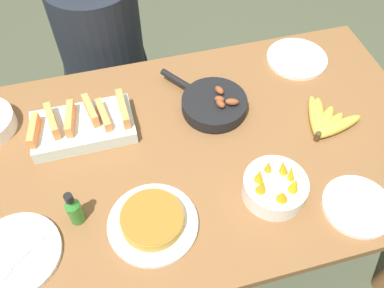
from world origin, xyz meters
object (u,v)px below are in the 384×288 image
(banana_bunch, at_px, (325,122))
(melon_tray, at_px, (83,125))
(empty_plate_far_right, at_px, (358,206))
(fruit_bowl_mango, at_px, (275,187))
(frittata_plate_center, at_px, (153,221))
(empty_plate_far_left, at_px, (16,254))
(hot_sauce_bottle, at_px, (74,209))
(skillet, at_px, (213,104))
(empty_plate_near_front, at_px, (297,59))
(person_figure, at_px, (108,73))

(banana_bunch, bearing_deg, melon_tray, 167.07)
(empty_plate_far_right, bearing_deg, fruit_bowl_mango, 154.08)
(melon_tray, distance_m, frittata_plate_center, 0.43)
(empty_plate_far_left, relative_size, hot_sauce_bottle, 1.84)
(melon_tray, xyz_separation_m, skillet, (0.46, -0.01, -0.01))
(empty_plate_near_front, xyz_separation_m, fruit_bowl_mango, (-0.32, -0.55, 0.03))
(melon_tray, bearing_deg, fruit_bowl_mango, -36.67)
(empty_plate_near_front, xyz_separation_m, empty_plate_far_left, (-1.08, -0.55, -0.00))
(banana_bunch, bearing_deg, hot_sauce_bottle, -170.56)
(banana_bunch, relative_size, fruit_bowl_mango, 1.08)
(skillet, bearing_deg, fruit_bowl_mango, 156.51)
(empty_plate_near_front, distance_m, empty_plate_far_right, 0.67)
(empty_plate_near_front, bearing_deg, empty_plate_far_left, -153.09)
(melon_tray, height_order, skillet, melon_tray)
(banana_bunch, xyz_separation_m, melon_tray, (-0.81, 0.19, 0.02))
(frittata_plate_center, xyz_separation_m, empty_plate_near_front, (0.70, 0.56, -0.02))
(empty_plate_far_right, bearing_deg, hot_sauce_bottle, 167.60)
(person_figure, bearing_deg, empty_plate_far_left, -109.62)
(frittata_plate_center, distance_m, empty_plate_far_right, 0.61)
(melon_tray, bearing_deg, person_figure, 78.57)
(fruit_bowl_mango, bearing_deg, empty_plate_far_left, -179.97)
(empty_plate_far_right, bearing_deg, skillet, 121.55)
(empty_plate_near_front, relative_size, hot_sauce_bottle, 1.76)
(fruit_bowl_mango, bearing_deg, frittata_plate_center, -178.75)
(skillet, bearing_deg, empty_plate_near_front, -101.95)
(banana_bunch, height_order, frittata_plate_center, frittata_plate_center)
(empty_plate_far_left, height_order, person_figure, person_figure)
(frittata_plate_center, relative_size, hot_sauce_bottle, 1.95)
(skillet, height_order, empty_plate_far_left, skillet)
(banana_bunch, xyz_separation_m, empty_plate_far_left, (-1.04, -0.21, -0.01))
(empty_plate_far_right, height_order, hot_sauce_bottle, hot_sauce_bottle)
(fruit_bowl_mango, distance_m, hot_sauce_bottle, 0.59)
(empty_plate_near_front, relative_size, fruit_bowl_mango, 1.23)
(empty_plate_far_right, bearing_deg, frittata_plate_center, 170.41)
(empty_plate_far_right, height_order, fruit_bowl_mango, fruit_bowl_mango)
(frittata_plate_center, bearing_deg, banana_bunch, 18.63)
(empty_plate_far_right, xyz_separation_m, fruit_bowl_mango, (-0.23, 0.11, 0.03))
(banana_bunch, distance_m, empty_plate_far_right, 0.33)
(melon_tray, distance_m, person_figure, 0.64)
(banana_bunch, relative_size, empty_plate_far_right, 0.99)
(empty_plate_far_left, bearing_deg, skillet, 29.20)
(person_figure, bearing_deg, skillet, -59.15)
(skillet, height_order, person_figure, person_figure)
(frittata_plate_center, height_order, empty_plate_far_right, frittata_plate_center)
(melon_tray, distance_m, skillet, 0.46)
(empty_plate_near_front, distance_m, person_figure, 0.89)
(melon_tray, xyz_separation_m, empty_plate_far_right, (0.76, -0.51, -0.03))
(frittata_plate_center, height_order, empty_plate_near_front, frittata_plate_center)
(frittata_plate_center, xyz_separation_m, person_figure, (-0.04, 0.97, -0.28))
(banana_bunch, bearing_deg, empty_plate_far_left, -168.45)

